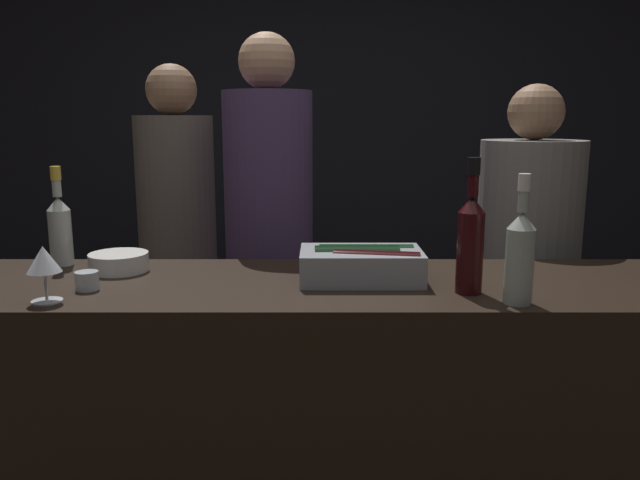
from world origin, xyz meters
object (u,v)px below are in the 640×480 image
object	(u,v)px
person_in_hoodie	(180,245)
bowl_white	(121,261)
white_wine_bottle	(522,253)
rose_wine_bottle	(62,226)
person_blond_tee	(527,276)
candle_votive	(89,280)
person_grey_polo	(271,246)
ice_bin_with_bottles	(364,263)
wine_glass	(46,261)
red_wine_bottle_black_foil	(472,238)

from	to	relation	value
person_in_hoodie	bowl_white	bearing A→B (deg)	-168.21
white_wine_bottle	rose_wine_bottle	bearing A→B (deg)	162.16
bowl_white	person_blond_tee	bearing A→B (deg)	18.29
candle_votive	person_blond_tee	distance (m)	1.64
person_blond_tee	person_grey_polo	world-z (taller)	person_grey_polo
candle_votive	person_blond_tee	size ratio (longest dim) A/B	0.04
rose_wine_bottle	person_blond_tee	xyz separation A→B (m)	(1.67, 0.39, -0.27)
ice_bin_with_bottles	wine_glass	size ratio (longest dim) A/B	2.40
rose_wine_bottle	person_blond_tee	bearing A→B (deg)	13.20
red_wine_bottle_black_foil	rose_wine_bottle	world-z (taller)	red_wine_bottle_black_foil
bowl_white	wine_glass	distance (m)	0.36
white_wine_bottle	person_blond_tee	size ratio (longest dim) A/B	0.21
person_in_hoodie	person_grey_polo	size ratio (longest dim) A/B	0.95
wine_glass	candle_votive	distance (m)	0.16
ice_bin_with_bottles	candle_votive	world-z (taller)	ice_bin_with_bottles
rose_wine_bottle	person_in_hoodie	distance (m)	0.70
ice_bin_with_bottles	person_blond_tee	size ratio (longest dim) A/B	0.22
wine_glass	person_grey_polo	world-z (taller)	person_grey_polo
white_wine_bottle	wine_glass	bearing A→B (deg)	179.40
wine_glass	rose_wine_bottle	distance (m)	0.45
bowl_white	person_blond_tee	distance (m)	1.54
bowl_white	red_wine_bottle_black_foil	xyz separation A→B (m)	(1.05, -0.25, 0.12)
red_wine_bottle_black_foil	person_blond_tee	xyz separation A→B (m)	(0.41, 0.73, -0.29)
person_grey_polo	wine_glass	bearing A→B (deg)	-129.81
white_wine_bottle	person_in_hoodie	distance (m)	1.57
wine_glass	person_grey_polo	xyz separation A→B (m)	(0.52, 0.79, -0.12)
white_wine_bottle	rose_wine_bottle	xyz separation A→B (m)	(-1.37, 0.44, -0.01)
bowl_white	rose_wine_bottle	xyz separation A→B (m)	(-0.22, 0.09, 0.10)
wine_glass	person_grey_polo	distance (m)	0.96
wine_glass	red_wine_bottle_black_foil	distance (m)	1.14
wine_glass	person_blond_tee	world-z (taller)	person_blond_tee
rose_wine_bottle	candle_votive	bearing A→B (deg)	-57.73
person_blond_tee	person_grey_polo	xyz separation A→B (m)	(-1.01, -0.03, 0.12)
wine_glass	white_wine_bottle	bearing A→B (deg)	-0.60
red_wine_bottle_black_foil	person_blond_tee	world-z (taller)	person_blond_tee
ice_bin_with_bottles	candle_votive	size ratio (longest dim) A/B	5.54
white_wine_bottle	red_wine_bottle_black_foil	distance (m)	0.15
candle_votive	red_wine_bottle_black_foil	world-z (taller)	red_wine_bottle_black_foil
candle_votive	rose_wine_bottle	bearing A→B (deg)	122.27
person_blond_tee	person_grey_polo	bearing A→B (deg)	-7.64
white_wine_bottle	red_wine_bottle_black_foil	xyz separation A→B (m)	(-0.10, 0.10, 0.02)
person_in_hoodie	person_grey_polo	xyz separation A→B (m)	(0.42, -0.27, 0.05)
candle_votive	wine_glass	bearing A→B (deg)	-118.56
candle_votive	rose_wine_bottle	size ratio (longest dim) A/B	0.20
bowl_white	candle_votive	size ratio (longest dim) A/B	2.84
person_grey_polo	ice_bin_with_bottles	bearing A→B (deg)	-66.82
bowl_white	red_wine_bottle_black_foil	distance (m)	1.09
white_wine_bottle	person_grey_polo	xyz separation A→B (m)	(-0.71, 0.81, -0.15)
ice_bin_with_bottles	wine_glass	world-z (taller)	wine_glass
bowl_white	person_in_hoodie	bearing A→B (deg)	88.17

